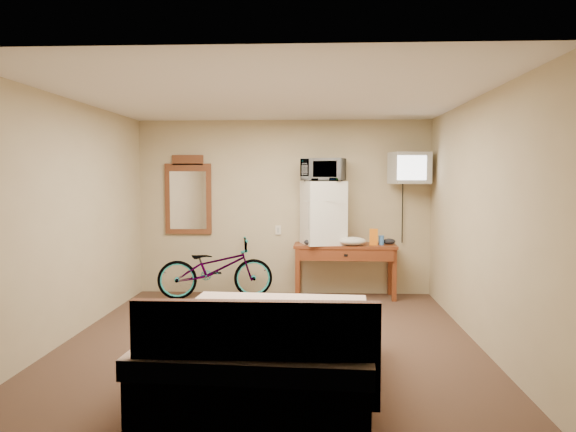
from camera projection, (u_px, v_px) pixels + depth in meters
The scene contains 13 objects.
room at pixel (271, 219), 5.81m from camera, with size 4.60×4.64×2.50m.
desk at pixel (345, 253), 7.80m from camera, with size 1.43×0.58×0.75m.
mini_fridge at pixel (323, 213), 7.82m from camera, with size 0.67×0.65×0.88m.
microwave at pixel (323, 170), 7.78m from camera, with size 0.57×0.39×0.32m, color white.
snack_bag at pixel (374, 237), 7.72m from camera, with size 0.11×0.07×0.23m, color orange.
blue_cup at pixel (381, 240), 7.75m from camera, with size 0.07×0.07×0.13m, color #4181DE.
cloth_cream at pixel (353, 241), 7.68m from camera, with size 0.38×0.29×0.12m, color beige.
cloth_dark_a at pixel (313, 242), 7.67m from camera, with size 0.24×0.18×0.09m, color black.
cloth_dark_b at pixel (389, 241), 7.82m from camera, with size 0.18×0.14×0.08m, color black.
crt_television at pixel (409, 168), 7.70m from camera, with size 0.57×0.63×0.43m.
wall_mirror at pixel (188, 196), 8.13m from camera, with size 0.67×0.04×1.14m.
bicycle at pixel (215, 268), 7.80m from camera, with size 0.56×1.59×0.84m, color black.
bed at pixel (267, 351), 4.51m from camera, with size 1.77×2.27×0.90m.
Camera 1 is at (0.46, -5.78, 1.69)m, focal length 35.00 mm.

